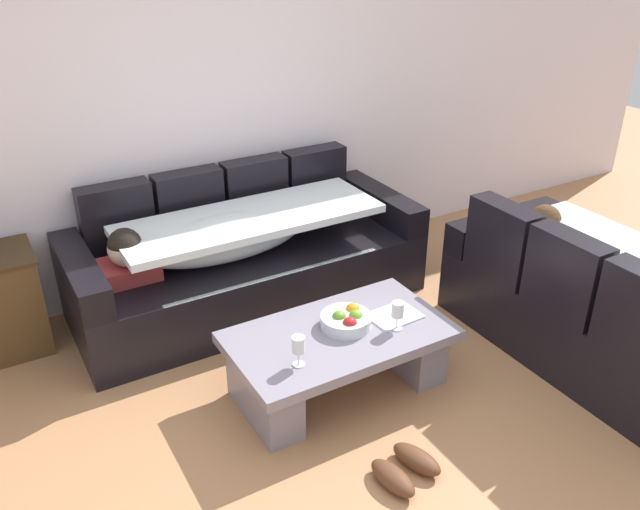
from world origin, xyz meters
TOP-DOWN VIEW (x-y plane):
  - ground_plane at (0.00, 0.00)m, footprint 14.00×14.00m
  - back_wall at (0.00, 2.15)m, footprint 9.00×0.10m
  - couch_along_wall at (0.03, 1.62)m, footprint 2.32×0.92m
  - couch_near_window at (1.61, 0.02)m, footprint 0.92×1.82m
  - coffee_table at (0.10, 0.50)m, footprint 1.20×0.68m
  - fruit_bowl at (0.17, 0.52)m, footprint 0.28×0.28m
  - wine_glass_near_left at (-0.23, 0.35)m, footprint 0.07×0.07m
  - wine_glass_near_right at (0.39, 0.37)m, footprint 0.07×0.07m
  - open_magazine at (0.45, 0.47)m, footprint 0.29×0.22m
  - pair_of_shoes at (0.03, -0.22)m, footprint 0.34×0.33m

SIDE VIEW (x-z plane):
  - ground_plane at x=0.00m, z-range 0.00..0.00m
  - pair_of_shoes at x=0.03m, z-range 0.00..0.09m
  - coffee_table at x=0.10m, z-range 0.05..0.43m
  - couch_along_wall at x=0.03m, z-range -0.11..0.77m
  - couch_near_window at x=1.61m, z-range -0.11..0.77m
  - open_magazine at x=0.45m, z-range 0.38..0.39m
  - fruit_bowl at x=0.17m, z-range 0.37..0.47m
  - wine_glass_near_left at x=-0.23m, z-range 0.41..0.58m
  - wine_glass_near_right at x=0.39m, z-range 0.41..0.58m
  - back_wall at x=0.00m, z-range 0.00..2.70m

